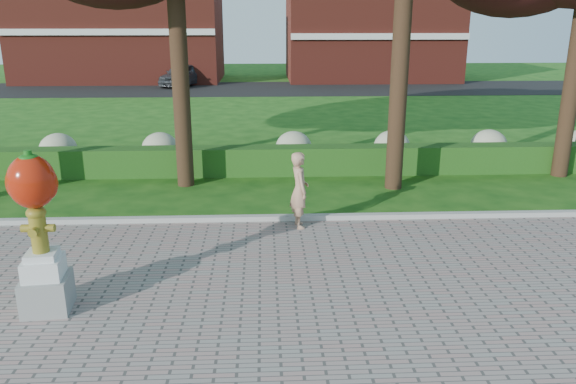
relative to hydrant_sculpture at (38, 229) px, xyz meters
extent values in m
plane|color=#174711|center=(3.19, 0.81, -1.35)|extent=(100.00, 100.00, 0.00)
cube|color=#ADADA5|center=(3.19, 3.81, -1.27)|extent=(40.00, 0.18, 0.15)
cube|color=#174814|center=(3.19, 7.81, -0.95)|extent=(24.00, 0.70, 0.80)
ellipsoid|color=#A2A77F|center=(-2.81, 8.81, -0.80)|extent=(1.10, 1.10, 0.99)
ellipsoid|color=#A2A77F|center=(0.19, 8.81, -0.80)|extent=(1.10, 1.10, 0.99)
ellipsoid|color=#A2A77F|center=(4.19, 8.81, -0.80)|extent=(1.10, 1.10, 0.99)
ellipsoid|color=#A2A77F|center=(7.19, 8.81, -0.80)|extent=(1.10, 1.10, 0.99)
ellipsoid|color=#A2A77F|center=(10.19, 8.81, -0.80)|extent=(1.10, 1.10, 0.99)
cube|color=black|center=(3.19, 28.81, -1.34)|extent=(50.00, 8.00, 0.02)
cube|color=maroon|center=(-6.81, 34.81, 2.15)|extent=(14.00, 8.00, 7.00)
cube|color=maroon|center=(11.19, 34.81, 1.85)|extent=(12.00, 8.00, 6.40)
cylinder|color=black|center=(1.19, 6.81, 1.73)|extent=(0.44, 0.44, 6.16)
cylinder|color=black|center=(6.69, 6.31, 2.29)|extent=(0.44, 0.44, 7.28)
cylinder|color=black|center=(11.69, 7.31, 1.59)|extent=(0.44, 0.44, 5.88)
cube|color=gray|center=(0.00, 0.00, -1.04)|extent=(0.74, 0.74, 0.54)
cube|color=silver|center=(0.00, 0.00, -0.62)|extent=(0.59, 0.59, 0.30)
cube|color=silver|center=(0.00, 0.00, -0.41)|extent=(0.47, 0.47, 0.11)
cylinder|color=olive|center=(0.00, 0.00, -0.06)|extent=(0.24, 0.24, 0.60)
ellipsoid|color=olive|center=(0.00, 0.00, 0.25)|extent=(0.28, 0.28, 0.20)
cylinder|color=olive|center=(-0.17, 0.00, 0.01)|extent=(0.13, 0.12, 0.12)
cylinder|color=olive|center=(0.17, 0.00, 0.01)|extent=(0.13, 0.12, 0.12)
cylinder|color=olive|center=(0.00, -0.16, 0.01)|extent=(0.13, 0.13, 0.13)
cylinder|color=olive|center=(0.00, 0.00, 0.33)|extent=(0.09, 0.09, 0.05)
ellipsoid|color=#A81D08|center=(0.00, 0.00, 0.71)|extent=(0.68, 0.60, 0.78)
ellipsoid|color=#A81D08|center=(-0.19, 0.00, 0.69)|extent=(0.33, 0.33, 0.50)
ellipsoid|color=#A81D08|center=(0.19, 0.00, 0.69)|extent=(0.33, 0.33, 0.50)
cylinder|color=#196316|center=(0.00, 0.00, 1.10)|extent=(0.11, 0.11, 0.13)
ellipsoid|color=#196316|center=(0.00, 0.00, 1.06)|extent=(0.26, 0.26, 0.09)
imported|color=tan|center=(4.02, 3.41, -0.50)|extent=(0.48, 0.65, 1.62)
imported|color=#45484D|center=(-2.07, 30.52, -0.57)|extent=(2.99, 4.73, 1.50)
camera|label=1|loc=(3.28, -7.76, 2.89)|focal=35.00mm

